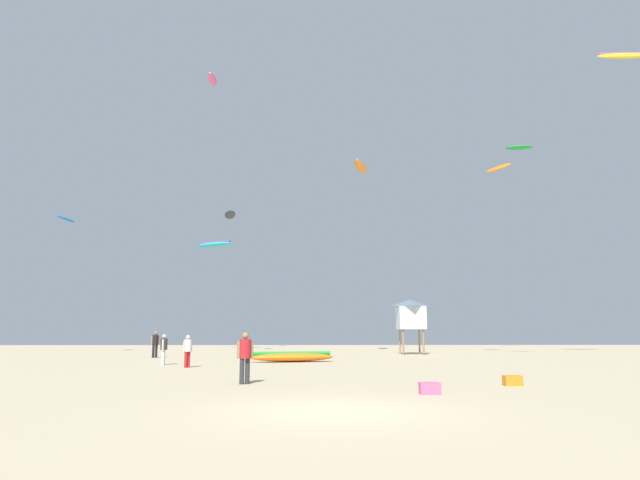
{
  "coord_description": "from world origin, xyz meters",
  "views": [
    {
      "loc": [
        -0.5,
        -12.2,
        1.7
      ],
      "look_at": [
        0.0,
        14.85,
        6.29
      ],
      "focal_mm": 30.47,
      "sensor_mm": 36.0,
      "label": 1
    }
  ],
  "objects_px": {
    "person_left": "(164,347)",
    "kite_aloft_5": "(624,56)",
    "kite_aloft_3": "(498,168)",
    "cooler_box": "(430,388)",
    "person_midground": "(188,349)",
    "lifeguard_tower": "(411,314)",
    "kite_grounded_near": "(292,357)",
    "kite_aloft_0": "(214,244)",
    "gear_bag": "(513,381)",
    "person_foreground": "(245,354)",
    "kite_aloft_8": "(213,79)",
    "kite_aloft_2": "(66,219)",
    "kite_aloft_7": "(519,148)",
    "kite_aloft_4": "(361,167)",
    "kite_aloft_6": "(230,215)",
    "person_right": "(155,342)"
  },
  "relations": [
    {
      "from": "cooler_box",
      "to": "kite_aloft_8",
      "type": "height_order",
      "value": "kite_aloft_8"
    },
    {
      "from": "person_midground",
      "to": "lifeguard_tower",
      "type": "height_order",
      "value": "lifeguard_tower"
    },
    {
      "from": "person_foreground",
      "to": "cooler_box",
      "type": "xyz_separation_m",
      "value": [
        5.48,
        -3.06,
        -0.83
      ]
    },
    {
      "from": "person_foreground",
      "to": "kite_aloft_6",
      "type": "distance_m",
      "value": 29.88
    },
    {
      "from": "person_left",
      "to": "kite_aloft_5",
      "type": "xyz_separation_m",
      "value": [
        29.66,
        6.1,
        19.93
      ]
    },
    {
      "from": "kite_aloft_4",
      "to": "kite_aloft_5",
      "type": "distance_m",
      "value": 20.49
    },
    {
      "from": "person_left",
      "to": "lifeguard_tower",
      "type": "relative_size",
      "value": 0.38
    },
    {
      "from": "person_foreground",
      "to": "lifeguard_tower",
      "type": "height_order",
      "value": "lifeguard_tower"
    },
    {
      "from": "person_right",
      "to": "cooler_box",
      "type": "height_order",
      "value": "person_right"
    },
    {
      "from": "kite_aloft_2",
      "to": "kite_aloft_8",
      "type": "xyz_separation_m",
      "value": [
        10.83,
        2.74,
        13.4
      ]
    },
    {
      "from": "person_midground",
      "to": "lifeguard_tower",
      "type": "xyz_separation_m",
      "value": [
        13.62,
        14.69,
        2.15
      ]
    },
    {
      "from": "kite_aloft_6",
      "to": "kite_aloft_7",
      "type": "xyz_separation_m",
      "value": [
        27.43,
        4.67,
        7.89
      ]
    },
    {
      "from": "kite_aloft_4",
      "to": "kite_aloft_6",
      "type": "relative_size",
      "value": 1.25
    },
    {
      "from": "person_left",
      "to": "kite_aloft_8",
      "type": "height_order",
      "value": "kite_aloft_8"
    },
    {
      "from": "person_midground",
      "to": "person_left",
      "type": "bearing_deg",
      "value": -11.07
    },
    {
      "from": "gear_bag",
      "to": "kite_aloft_5",
      "type": "relative_size",
      "value": 0.15
    },
    {
      "from": "person_right",
      "to": "kite_aloft_7",
      "type": "relative_size",
      "value": 0.64
    },
    {
      "from": "kite_aloft_0",
      "to": "kite_aloft_8",
      "type": "distance_m",
      "value": 15.34
    },
    {
      "from": "kite_grounded_near",
      "to": "kite_aloft_5",
      "type": "height_order",
      "value": "kite_aloft_5"
    },
    {
      "from": "kite_grounded_near",
      "to": "kite_aloft_5",
      "type": "relative_size",
      "value": 1.33
    },
    {
      "from": "person_right",
      "to": "kite_grounded_near",
      "type": "relative_size",
      "value": 0.34
    },
    {
      "from": "cooler_box",
      "to": "kite_aloft_4",
      "type": "bearing_deg",
      "value": 88.25
    },
    {
      "from": "person_foreground",
      "to": "kite_aloft_2",
      "type": "relative_size",
      "value": 0.65
    },
    {
      "from": "kite_aloft_0",
      "to": "kite_aloft_4",
      "type": "distance_m",
      "value": 16.84
    },
    {
      "from": "cooler_box",
      "to": "kite_aloft_7",
      "type": "relative_size",
      "value": 0.21
    },
    {
      "from": "person_foreground",
      "to": "kite_aloft_5",
      "type": "relative_size",
      "value": 0.45
    },
    {
      "from": "kite_aloft_3",
      "to": "person_midground",
      "type": "bearing_deg",
      "value": -147.06
    },
    {
      "from": "person_foreground",
      "to": "kite_aloft_6",
      "type": "xyz_separation_m",
      "value": [
        -4.78,
        27.49,
        10.69
      ]
    },
    {
      "from": "kite_grounded_near",
      "to": "gear_bag",
      "type": "relative_size",
      "value": 8.99
    },
    {
      "from": "person_foreground",
      "to": "kite_aloft_5",
      "type": "bearing_deg",
      "value": 98.48
    },
    {
      "from": "person_foreground",
      "to": "kite_aloft_7",
      "type": "distance_m",
      "value": 43.51
    },
    {
      "from": "kite_aloft_2",
      "to": "cooler_box",
      "type": "bearing_deg",
      "value": -50.23
    },
    {
      "from": "kite_aloft_4",
      "to": "kite_aloft_8",
      "type": "height_order",
      "value": "kite_aloft_8"
    },
    {
      "from": "kite_aloft_3",
      "to": "cooler_box",
      "type": "bearing_deg",
      "value": -114.35
    },
    {
      "from": "person_right",
      "to": "kite_aloft_5",
      "type": "xyz_separation_m",
      "value": [
        32.41,
        -2.11,
        19.84
      ]
    },
    {
      "from": "kite_grounded_near",
      "to": "kite_aloft_0",
      "type": "bearing_deg",
      "value": 112.2
    },
    {
      "from": "person_right",
      "to": "kite_aloft_3",
      "type": "bearing_deg",
      "value": 67.81
    },
    {
      "from": "kite_aloft_5",
      "to": "kite_aloft_7",
      "type": "relative_size",
      "value": 1.39
    },
    {
      "from": "person_midground",
      "to": "kite_aloft_3",
      "type": "relative_size",
      "value": 0.63
    },
    {
      "from": "gear_bag",
      "to": "kite_aloft_7",
      "type": "distance_m",
      "value": 40.65
    },
    {
      "from": "kite_grounded_near",
      "to": "cooler_box",
      "type": "height_order",
      "value": "kite_grounded_near"
    },
    {
      "from": "person_midground",
      "to": "kite_grounded_near",
      "type": "bearing_deg",
      "value": -96.3
    },
    {
      "from": "lifeguard_tower",
      "to": "gear_bag",
      "type": "distance_m",
      "value": 24.02
    },
    {
      "from": "kite_aloft_5",
      "to": "person_left",
      "type": "bearing_deg",
      "value": -168.38
    },
    {
      "from": "person_midground",
      "to": "kite_aloft_3",
      "type": "bearing_deg",
      "value": -107.9
    },
    {
      "from": "person_foreground",
      "to": "kite_grounded_near",
      "type": "relative_size",
      "value": 0.34
    },
    {
      "from": "kite_aloft_2",
      "to": "lifeguard_tower",
      "type": "bearing_deg",
      "value": -2.94
    },
    {
      "from": "kite_aloft_2",
      "to": "kite_aloft_7",
      "type": "distance_m",
      "value": 41.82
    },
    {
      "from": "person_left",
      "to": "kite_aloft_7",
      "type": "xyz_separation_m",
      "value": [
        28.11,
        21.71,
        18.65
      ]
    },
    {
      "from": "kite_grounded_near",
      "to": "person_foreground",
      "type": "bearing_deg",
      "value": -94.95
    }
  ]
}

